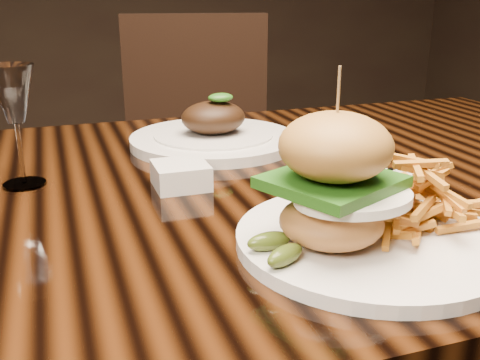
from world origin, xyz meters
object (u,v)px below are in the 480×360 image
object	(u,v)px
burger_plate	(371,201)
wine_glass	(14,98)
far_dish	(214,135)
chair_far	(201,151)
dining_table	(224,227)

from	to	relation	value
burger_plate	wine_glass	world-z (taller)	burger_plate
burger_plate	wine_glass	distance (m)	0.51
wine_glass	far_dish	size ratio (longest dim) A/B	0.57
burger_plate	far_dish	size ratio (longest dim) A/B	0.99
burger_plate	chair_far	world-z (taller)	burger_plate
wine_glass	far_dish	bearing A→B (deg)	21.17
burger_plate	dining_table	bearing A→B (deg)	94.83
dining_table	burger_plate	world-z (taller)	burger_plate
burger_plate	far_dish	xyz separation A→B (m)	(-0.04, 0.47, -0.04)
burger_plate	chair_far	xyz separation A→B (m)	(0.12, 1.16, -0.27)
chair_far	burger_plate	bearing A→B (deg)	-86.00
burger_plate	chair_far	bearing A→B (deg)	71.80
far_dish	chair_far	bearing A→B (deg)	77.27
far_dish	chair_far	size ratio (longest dim) A/B	0.32
dining_table	far_dish	bearing A→B (deg)	77.61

